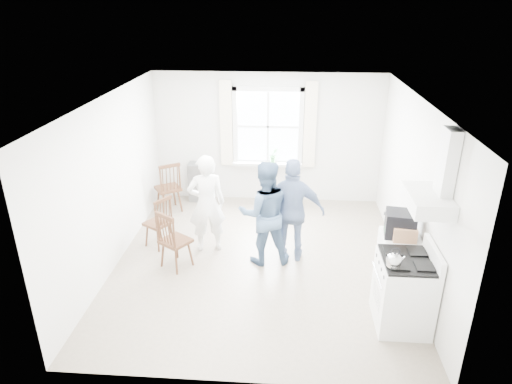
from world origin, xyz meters
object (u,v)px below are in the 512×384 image
Objects in this scene: stereo_stack at (400,224)px; windsor_chair_c at (161,217)px; person_right at (293,211)px; windsor_chair_b at (170,235)px; person_mid at (265,213)px; gas_stove at (404,291)px; windsor_chair_a at (169,183)px; low_cabinet at (397,264)px; person_left at (207,204)px.

windsor_chair_c is at bearing 164.35° from stereo_stack.
person_right reaches higher than stereo_stack.
windsor_chair_b is at bearing 17.49° from person_right.
person_mid is 0.44m from person_right.
person_right reaches higher than windsor_chair_b.
gas_stove is 2.08m from person_right.
person_mid reaches higher than windsor_chair_c.
windsor_chair_b is 1.06× the size of windsor_chair_c.
stereo_stack is 0.26× the size of person_right.
gas_stove is 3.94m from windsor_chair_c.
windsor_chair_a reaches higher than windsor_chair_c.
low_cabinet is at bearing -5.90° from windsor_chair_b.
person_right is (1.84, 0.45, 0.25)m from windsor_chair_b.
gas_stove is 0.66× the size of person_right.
person_mid is at bearing -40.59° from windsor_chair_a.
stereo_stack is at bearing -15.65° from windsor_chair_c.
person_mid is at bearing 160.09° from low_cabinet.
stereo_stack is 0.45× the size of windsor_chair_b.
gas_stove is 1.08× the size of windsor_chair_a.
windsor_chair_b is 0.83m from person_left.
person_left is (0.77, -0.02, 0.27)m from windsor_chair_c.
gas_stove is at bearing -95.68° from low_cabinet.
gas_stove is 3.41m from windsor_chair_b.
stereo_stack is at bearing 87.31° from gas_stove.
stereo_stack reaches higher than windsor_chair_c.
windsor_chair_b is 0.58× the size of person_mid.
windsor_chair_a is 1.13× the size of windsor_chair_c.
stereo_stack is 1.66m from person_right.
gas_stove is 1.24× the size of low_cabinet.
stereo_stack is 4.46m from windsor_chair_a.
gas_stove is at bearing -38.94° from windsor_chair_a.
person_left is (0.46, 0.65, 0.24)m from windsor_chair_b.
person_right is (-1.44, 0.79, -0.23)m from stereo_stack.
windsor_chair_c is at bearing 164.53° from low_cabinet.
person_mid is (1.91, -1.64, 0.21)m from windsor_chair_a.
person_mid reaches higher than person_left.
gas_stove is 0.67× the size of person_mid.
windsor_chair_a reaches higher than windsor_chair_b.
low_cabinet is 4.48m from windsor_chair_a.
person_right reaches higher than windsor_chair_a.
windsor_chair_a is at bearing 104.09° from windsor_chair_b.
person_left is (-2.82, 0.99, -0.25)m from stereo_stack.
person_left is at bearing 54.37° from windsor_chair_b.
stereo_stack is 3.34m from windsor_chair_b.
gas_stove reaches higher than windsor_chair_b.
person_right is at bearing 151.78° from low_cabinet.
person_right is at bearing 156.21° from person_left.
windsor_chair_c is 0.54× the size of person_mid.
stereo_stack is 3.76m from windsor_chair_c.
windsor_chair_a is 0.62× the size of person_left.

